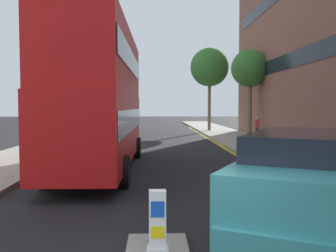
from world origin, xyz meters
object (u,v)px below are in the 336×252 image
taxi_minivan (302,192)px  double_decker_bus_away (101,95)px  pedestrian_far (257,127)px  keep_left_bollard (158,227)px

taxi_minivan → double_decker_bus_away: bearing=119.1°
double_decker_bus_away → taxi_minivan: bearing=-60.9°
double_decker_bus_away → pedestrian_far: 16.35m
keep_left_bollard → double_decker_bus_away: double_decker_bus_away is taller
keep_left_bollard → pedestrian_far: (7.83, 21.67, 0.38)m
taxi_minivan → pedestrian_far: (5.27, 21.30, -0.08)m
keep_left_bollard → taxi_minivan: (2.56, 0.37, 0.46)m
keep_left_bollard → double_decker_bus_away: (-2.20, 8.92, 2.42)m
keep_left_bollard → double_decker_bus_away: bearing=103.8°
double_decker_bus_away → pedestrian_far: size_ratio=6.69×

